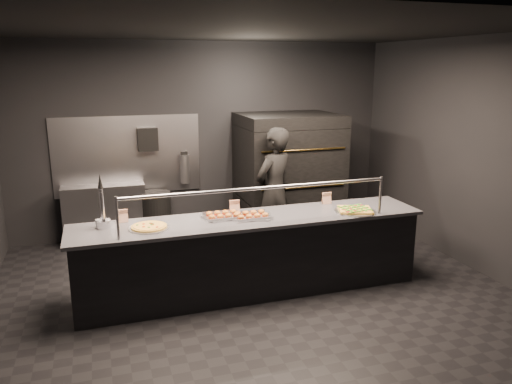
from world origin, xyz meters
TOP-DOWN VIEW (x-y plane):
  - room at (-0.02, 0.05)m, footprint 6.04×6.00m
  - service_counter at (0.00, -0.00)m, footprint 4.10×0.78m
  - pizza_oven at (1.20, 1.90)m, footprint 1.50×1.23m
  - prep_shelf at (-1.60, 2.32)m, footprint 1.20×0.35m
  - towel_dispenser at (-0.90, 2.39)m, footprint 0.30×0.20m
  - fire_extinguisher at (-0.35, 2.40)m, footprint 0.14×0.14m
  - beer_tap at (-1.64, 0.14)m, footprint 0.15×0.22m
  - round_pizza at (-1.17, -0.03)m, footprint 0.44×0.44m
  - slider_tray_a at (-0.31, 0.11)m, footprint 0.49×0.41m
  - slider_tray_b at (-0.00, 0.00)m, footprint 0.50×0.43m
  - square_pizza at (1.26, -0.15)m, footprint 0.49×0.49m
  - condiment_jar at (-1.66, 0.12)m, footprint 0.16×0.06m
  - tent_cards at (-0.15, 0.28)m, footprint 2.64×0.04m
  - trash_bin at (-0.84, 2.22)m, footprint 0.45×0.45m
  - worker at (0.69, 1.13)m, footprint 0.79×0.71m

SIDE VIEW (x-z plane):
  - trash_bin at x=-0.84m, z-range 0.00..0.75m
  - prep_shelf at x=-1.60m, z-range 0.00..0.90m
  - service_counter at x=0.00m, z-range -0.22..1.15m
  - worker at x=0.69m, z-range 0.00..1.81m
  - round_pizza at x=-1.17m, z-range 0.92..0.95m
  - square_pizza at x=1.26m, z-range 0.92..0.96m
  - slider_tray_a at x=-0.31m, z-range 0.91..0.98m
  - slider_tray_b at x=0.00m, z-range 0.91..0.98m
  - pizza_oven at x=1.20m, z-range 0.01..1.92m
  - condiment_jar at x=-1.66m, z-range 0.92..1.02m
  - tent_cards at x=-0.15m, z-range 0.92..1.07m
  - fire_extinguisher at x=-0.35m, z-range 0.81..1.31m
  - beer_tap at x=-1.64m, z-range 0.79..1.39m
  - room at x=-0.02m, z-range 0.00..3.00m
  - towel_dispenser at x=-0.90m, z-range 1.38..1.73m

